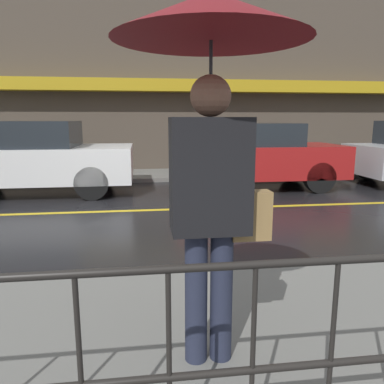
# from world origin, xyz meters

# --- Properties ---
(ground_plane) EXTENTS (80.00, 80.00, 0.00)m
(ground_plane) POSITION_xyz_m (0.00, 0.00, 0.00)
(ground_plane) COLOR black
(sidewalk_near) EXTENTS (28.00, 2.40, 0.10)m
(sidewalk_near) POSITION_xyz_m (0.00, -4.26, 0.05)
(sidewalk_near) COLOR slate
(sidewalk_near) RESTS_ON ground_plane
(sidewalk_far) EXTENTS (28.00, 1.94, 0.10)m
(sidewalk_far) POSITION_xyz_m (0.00, 4.02, 0.05)
(sidewalk_far) COLOR slate
(sidewalk_far) RESTS_ON ground_plane
(lane_marking) EXTENTS (25.20, 0.12, 0.01)m
(lane_marking) POSITION_xyz_m (0.00, 0.00, 0.00)
(lane_marking) COLOR gold
(lane_marking) RESTS_ON ground_plane
(building_storefront) EXTENTS (28.00, 0.85, 6.49)m
(building_storefront) POSITION_xyz_m (0.00, 5.12, 3.21)
(building_storefront) COLOR #4C4238
(building_storefront) RESTS_ON ground_plane
(railing_foreground) EXTENTS (12.00, 0.04, 0.94)m
(railing_foreground) POSITION_xyz_m (0.00, -5.21, 0.70)
(railing_foreground) COLOR black
(railing_foreground) RESTS_ON sidewalk_near
(pedestrian) EXTENTS (1.11, 1.11, 2.20)m
(pedestrian) POSITION_xyz_m (0.49, -4.51, 1.85)
(pedestrian) COLOR #23283D
(pedestrian) RESTS_ON sidewalk_near
(car_white) EXTENTS (4.26, 1.88, 1.59)m
(car_white) POSITION_xyz_m (-2.31, 1.90, 0.81)
(car_white) COLOR silver
(car_white) RESTS_ON ground_plane
(car_red) EXTENTS (3.96, 1.73, 1.54)m
(car_red) POSITION_xyz_m (2.75, 1.90, 0.79)
(car_red) COLOR maroon
(car_red) RESTS_ON ground_plane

